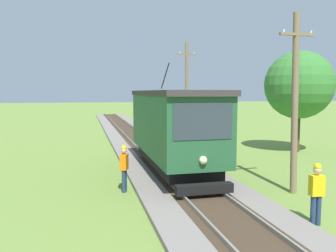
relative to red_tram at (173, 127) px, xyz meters
name	(u,v)px	position (x,y,z in m)	size (l,w,h in m)	color
red_tram	(173,127)	(0.00, 0.00, 0.00)	(2.60, 8.54, 4.79)	#235633
utility_pole_near_tram	(295,102)	(3.62, -3.76, 1.21)	(1.40, 0.42, 6.61)	#7A664C
utility_pole_mid	(187,91)	(3.62, 9.98, 1.63)	(1.40, 0.31, 7.45)	#7A664C
track_worker	(317,191)	(2.39, -6.76, -1.21)	(0.40, 0.27, 1.78)	navy
second_worker	(124,166)	(-2.48, -2.24, -1.21)	(0.37, 0.44, 1.78)	navy
tree_horizon	(299,85)	(9.04, 3.95, 1.98)	(4.20, 4.20, 6.28)	#4C3823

